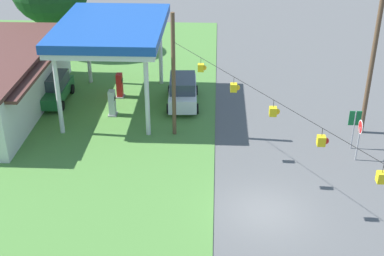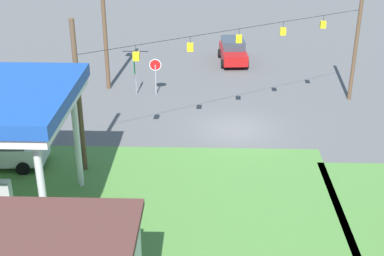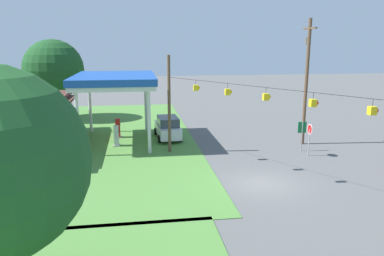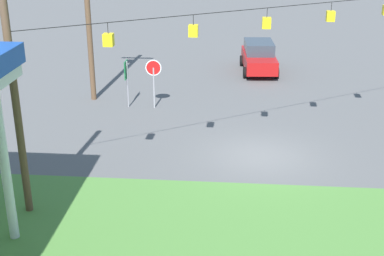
% 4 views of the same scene
% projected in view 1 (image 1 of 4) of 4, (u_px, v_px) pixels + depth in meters
% --- Properties ---
extents(ground_plane, '(160.00, 160.00, 0.00)m').
position_uv_depth(ground_plane, '(265.00, 212.00, 25.91)').
color(ground_plane, '#565656').
extents(grass_verge_station_corner, '(36.00, 28.00, 0.04)m').
position_uv_depth(grass_verge_station_corner, '(22.00, 92.00, 38.67)').
color(grass_verge_station_corner, '#4C7F38').
rests_on(grass_verge_station_corner, ground).
extents(gas_station_canopy, '(9.51, 6.74, 5.87)m').
position_uv_depth(gas_station_canopy, '(111.00, 30.00, 34.13)').
color(gas_station_canopy, silver).
rests_on(gas_station_canopy, ground).
extents(gas_station_store, '(14.30, 5.96, 3.92)m').
position_uv_depth(gas_station_store, '(4.00, 82.00, 35.24)').
color(gas_station_store, silver).
rests_on(gas_station_store, ground).
extents(fuel_pump_near, '(0.71, 0.56, 1.77)m').
position_uv_depth(fuel_pump_near, '(112.00, 104.00, 34.91)').
color(fuel_pump_near, gray).
rests_on(fuel_pump_near, ground).
extents(fuel_pump_far, '(0.71, 0.56, 1.77)m').
position_uv_depth(fuel_pump_far, '(120.00, 86.00, 37.52)').
color(fuel_pump_far, gray).
rests_on(fuel_pump_far, ground).
extents(car_at_pumps_front, '(5.06, 2.31, 2.04)m').
position_uv_depth(car_at_pumps_front, '(183.00, 90.00, 36.40)').
color(car_at_pumps_front, white).
rests_on(car_at_pumps_front, ground).
extents(car_at_pumps_rear, '(4.61, 2.14, 1.87)m').
position_uv_depth(car_at_pumps_rear, '(53.00, 88.00, 36.92)').
color(car_at_pumps_rear, '#1E602D').
rests_on(car_at_pumps_rear, ground).
extents(stop_sign_roadside, '(0.80, 0.08, 2.50)m').
position_uv_depth(stop_sign_roadside, '(360.00, 132.00, 29.40)').
color(stop_sign_roadside, '#99999E').
rests_on(stop_sign_roadside, ground).
extents(route_sign, '(0.10, 0.70, 2.40)m').
position_uv_depth(route_sign, '(354.00, 122.00, 30.66)').
color(route_sign, gray).
rests_on(route_sign, ground).
extents(utility_pole_main, '(2.20, 0.44, 10.47)m').
position_uv_depth(utility_pole_main, '(375.00, 42.00, 30.56)').
color(utility_pole_main, brown).
rests_on(utility_pole_main, ground).
extents(signal_span_gantry, '(15.72, 10.24, 7.63)m').
position_uv_depth(signal_span_gantry, '(272.00, 135.00, 23.94)').
color(signal_span_gantry, brown).
rests_on(signal_span_gantry, ground).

